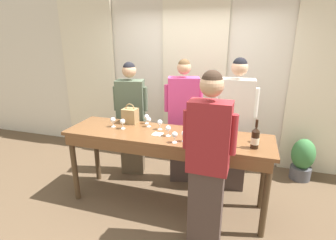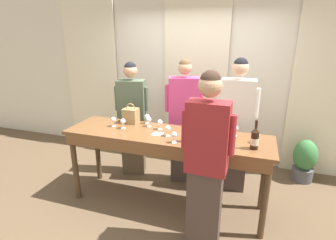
{
  "view_description": "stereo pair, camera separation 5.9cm",
  "coord_description": "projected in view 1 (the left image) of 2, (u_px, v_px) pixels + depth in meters",
  "views": [
    {
      "loc": [
        0.89,
        -2.79,
        2.11
      ],
      "look_at": [
        0.0,
        0.07,
        1.12
      ],
      "focal_mm": 28.0,
      "sensor_mm": 36.0,
      "label": 1
    },
    {
      "loc": [
        0.95,
        -2.78,
        2.11
      ],
      "look_at": [
        0.0,
        0.07,
        1.12
      ],
      "focal_mm": 28.0,
      "sensor_mm": 36.0,
      "label": 2
    }
  ],
  "objects": [
    {
      "name": "wine_glass_near_host",
      "position": [
        175.0,
        135.0,
        2.85
      ],
      "size": [
        0.07,
        0.07,
        0.13
      ],
      "color": "white",
      "rests_on": "tasting_bar"
    },
    {
      "name": "wine_glass_front_right",
      "position": [
        168.0,
        129.0,
        3.04
      ],
      "size": [
        0.07,
        0.07,
        0.13
      ],
      "color": "white",
      "rests_on": "tasting_bar"
    },
    {
      "name": "ground_plane",
      "position": [
        166.0,
        202.0,
        3.45
      ],
      "size": [
        18.0,
        18.0,
        0.0
      ],
      "primitive_type": "plane",
      "color": "brown"
    },
    {
      "name": "wine_glass_center_right",
      "position": [
        235.0,
        128.0,
        3.06
      ],
      "size": [
        0.07,
        0.07,
        0.13
      ],
      "color": "white",
      "rests_on": "tasting_bar"
    },
    {
      "name": "guest_pink_top",
      "position": [
        183.0,
        122.0,
        3.72
      ],
      "size": [
        0.53,
        0.31,
        1.8
      ],
      "color": "#473833",
      "rests_on": "ground_plane"
    },
    {
      "name": "wine_glass_by_handbag",
      "position": [
        257.0,
        135.0,
        2.86
      ],
      "size": [
        0.07,
        0.07,
        0.13
      ],
      "color": "white",
      "rests_on": "tasting_bar"
    },
    {
      "name": "guest_olive_jacket",
      "position": [
        131.0,
        119.0,
        3.95
      ],
      "size": [
        0.51,
        0.32,
        1.74
      ],
      "color": "brown",
      "rests_on": "ground_plane"
    },
    {
      "name": "wine_glass_center_left",
      "position": [
        216.0,
        126.0,
        3.14
      ],
      "size": [
        0.07,
        0.07,
        0.13
      ],
      "color": "white",
      "rests_on": "tasting_bar"
    },
    {
      "name": "guest_cream_sweater",
      "position": [
        235.0,
        125.0,
        3.51
      ],
      "size": [
        0.54,
        0.24,
        1.84
      ],
      "color": "#473833",
      "rests_on": "ground_plane"
    },
    {
      "name": "wine_glass_center_mid",
      "position": [
        113.0,
        120.0,
        3.34
      ],
      "size": [
        0.07,
        0.07,
        0.13
      ],
      "color": "white",
      "rests_on": "tasting_bar"
    },
    {
      "name": "wine_glass_front_mid",
      "position": [
        149.0,
        120.0,
        3.35
      ],
      "size": [
        0.07,
        0.07,
        0.13
      ],
      "color": "white",
      "rests_on": "tasting_bar"
    },
    {
      "name": "curtain_panel_left",
      "position": [
        90.0,
        77.0,
        4.94
      ],
      "size": [
        1.06,
        0.03,
        2.69
      ],
      "color": "#EFE5C6",
      "rests_on": "ground_plane"
    },
    {
      "name": "wine_glass_back_left",
      "position": [
        208.0,
        136.0,
        2.82
      ],
      "size": [
        0.07,
        0.07,
        0.13
      ],
      "color": "white",
      "rests_on": "tasting_bar"
    },
    {
      "name": "tasting_bar",
      "position": [
        166.0,
        144.0,
        3.15
      ],
      "size": [
        2.49,
        0.67,
        0.97
      ],
      "color": "brown",
      "rests_on": "ground_plane"
    },
    {
      "name": "handbag",
      "position": [
        130.0,
        116.0,
        3.49
      ],
      "size": [
        0.19,
        0.16,
        0.27
      ],
      "color": "#997A4C",
      "rests_on": "tasting_bar"
    },
    {
      "name": "curtain_panel_center",
      "position": [
        193.0,
        82.0,
        4.37
      ],
      "size": [
        1.06,
        0.03,
        2.69
      ],
      "color": "#EFE5C6",
      "rests_on": "ground_plane"
    },
    {
      "name": "wine_glass_front_left",
      "position": [
        123.0,
        122.0,
        3.28
      ],
      "size": [
        0.07,
        0.07,
        0.13
      ],
      "color": "white",
      "rests_on": "tasting_bar"
    },
    {
      "name": "wine_glass_by_bottle",
      "position": [
        184.0,
        134.0,
        2.88
      ],
      "size": [
        0.07,
        0.07,
        0.13
      ],
      "color": "white",
      "rests_on": "tasting_bar"
    },
    {
      "name": "potted_plant",
      "position": [
        302.0,
        159.0,
        3.92
      ],
      "size": [
        0.33,
        0.33,
        0.65
      ],
      "color": "#4C4C51",
      "rests_on": "ground_plane"
    },
    {
      "name": "wall_back",
      "position": [
        194.0,
        78.0,
        4.41
      ],
      "size": [
        12.0,
        0.06,
        2.8
      ],
      "color": "silver",
      "rests_on": "ground_plane"
    },
    {
      "name": "wine_glass_back_mid",
      "position": [
        160.0,
        123.0,
        3.25
      ],
      "size": [
        0.07,
        0.07,
        0.13
      ],
      "color": "white",
      "rests_on": "tasting_bar"
    },
    {
      "name": "napkin",
      "position": [
        158.0,
        134.0,
        3.12
      ],
      "size": [
        0.12,
        0.12,
        0.0
      ],
      "color": "white",
      "rests_on": "tasting_bar"
    },
    {
      "name": "curtain_panel_right",
      "position": [
        327.0,
        89.0,
        3.81
      ],
      "size": [
        1.06,
        0.03,
        2.69
      ],
      "color": "#EFE5C6",
      "rests_on": "ground_plane"
    },
    {
      "name": "host_pouring",
      "position": [
        208.0,
        162.0,
        2.48
      ],
      "size": [
        0.5,
        0.22,
        1.82
      ],
      "color": "#473833",
      "rests_on": "ground_plane"
    },
    {
      "name": "wine_glass_back_right",
      "position": [
        147.0,
        117.0,
        3.46
      ],
      "size": [
        0.07,
        0.07,
        0.13
      ],
      "color": "white",
      "rests_on": "tasting_bar"
    },
    {
      "name": "wine_bottle",
      "position": [
        255.0,
        138.0,
        2.71
      ],
      "size": [
        0.08,
        0.08,
        0.31
      ],
      "color": "black",
      "rests_on": "tasting_bar"
    }
  ]
}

